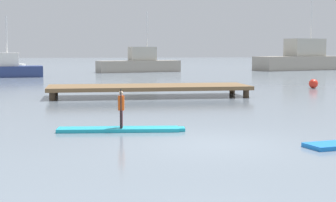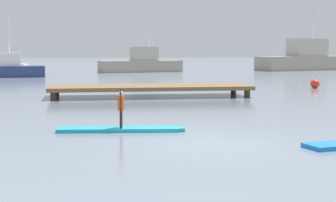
% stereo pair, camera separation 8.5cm
% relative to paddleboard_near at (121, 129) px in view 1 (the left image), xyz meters
% --- Properties ---
extents(ground_plane, '(240.00, 240.00, 0.00)m').
position_rel_paddleboard_near_xyz_m(ground_plane, '(2.07, -2.28, -0.05)').
color(ground_plane, slate).
extents(paddleboard_near, '(3.57, 0.98, 0.10)m').
position_rel_paddleboard_near_xyz_m(paddleboard_near, '(0.00, 0.00, 0.00)').
color(paddleboard_near, '#1E9EB2').
rests_on(paddleboard_near, ground).
extents(paddler_child_solo, '(0.20, 0.37, 1.09)m').
position_rel_paddleboard_near_xyz_m(paddler_child_solo, '(0.01, -0.01, 0.62)').
color(paddler_child_solo, '#4C1419').
rests_on(paddler_child_solo, paddleboard_near).
extents(fishing_boat_white_large, '(8.36, 3.96, 5.84)m').
position_rel_paddleboard_near_xyz_m(fishing_boat_white_large, '(4.46, 37.36, 0.76)').
color(fishing_boat_white_large, '#9E9384').
rests_on(fishing_boat_white_large, ground).
extents(trawler_grey_distant, '(10.26, 5.84, 7.98)m').
position_rel_paddleboard_near_xyz_m(trawler_grey_distant, '(21.82, 39.54, 1.14)').
color(trawler_grey_distant, '#9E9384').
rests_on(trawler_grey_distant, ground).
extents(floating_dock, '(9.50, 2.97, 0.54)m').
position_rel_paddleboard_near_xyz_m(floating_dock, '(2.08, 10.58, 0.40)').
color(floating_dock, brown).
rests_on(floating_dock, ground).
extents(mooring_buoy_far, '(0.53, 0.53, 0.53)m').
position_rel_paddleboard_near_xyz_m(mooring_buoy_far, '(12.16, 14.52, 0.21)').
color(mooring_buoy_far, red).
rests_on(mooring_buoy_far, ground).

